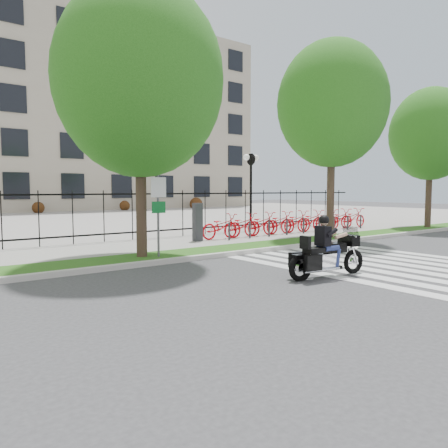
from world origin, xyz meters
TOP-DOWN VIEW (x-y plane):
  - ground at (0.00, 0.00)m, footprint 120.00×120.00m
  - curb at (0.00, 4.10)m, footprint 60.00×0.20m
  - grass_verge at (0.00, 4.95)m, footprint 60.00×1.50m
  - sidewalk at (0.00, 7.45)m, footprint 60.00×3.50m
  - plaza at (0.00, 25.00)m, footprint 80.00×34.00m
  - crosswalk_stripes at (4.83, 0.00)m, footprint 5.70×8.00m
  - iron_fence at (0.00, 9.20)m, footprint 30.00×0.06m
  - lamp_post_right at (10.00, 12.00)m, footprint 1.06×0.70m
  - street_tree_1 at (-0.55, 4.95)m, footprint 5.01×5.01m
  - street_tree_2 at (8.33, 4.95)m, footprint 4.60×4.60m
  - street_tree_3 at (16.59, 4.95)m, footprint 4.29×4.29m
  - bike_share_station at (8.57, 7.20)m, footprint 11.16×0.88m
  - sign_pole_regulatory at (-0.17, 4.58)m, footprint 0.50×0.09m
  - motorcycle_rider at (1.99, -0.06)m, footprint 2.43×0.84m

SIDE VIEW (x-z plane):
  - ground at x=0.00m, z-range 0.00..0.00m
  - crosswalk_stripes at x=4.83m, z-range 0.00..0.01m
  - plaza at x=0.00m, z-range 0.00..0.10m
  - curb at x=0.00m, z-range 0.00..0.15m
  - grass_verge at x=0.00m, z-range 0.00..0.15m
  - sidewalk at x=0.00m, z-range 0.00..0.15m
  - motorcycle_rider at x=1.99m, z-range -0.31..1.57m
  - bike_share_station at x=8.57m, z-range -0.08..1.42m
  - iron_fence at x=0.00m, z-range 0.15..2.15m
  - sign_pole_regulatory at x=-0.17m, z-range 0.49..2.99m
  - lamp_post_right at x=10.00m, z-range 1.08..5.33m
  - street_tree_3 at x=16.59m, z-range 1.40..8.86m
  - street_tree_1 at x=-0.55m, z-range 1.33..9.48m
  - street_tree_2 at x=8.33m, z-range 1.62..9.87m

